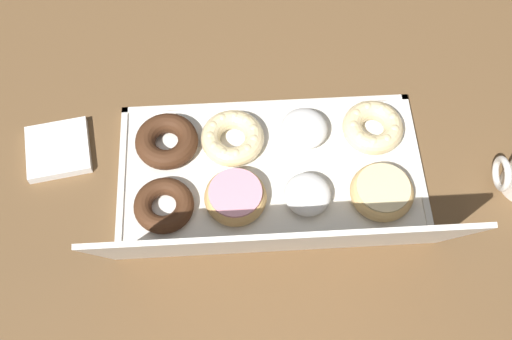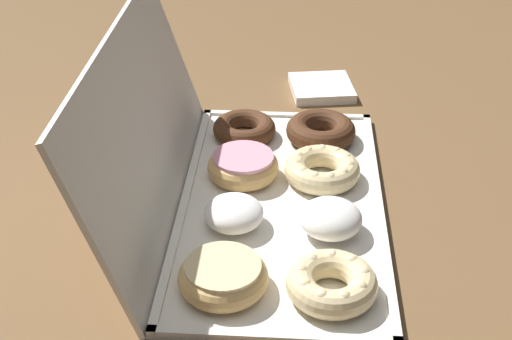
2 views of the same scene
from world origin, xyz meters
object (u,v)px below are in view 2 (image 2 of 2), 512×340
(cruller_donut_0, at_px, (332,283))
(chocolate_cake_ring_donut_7, at_px, (244,129))
(chocolate_cake_ring_donut_3, at_px, (321,131))
(glazed_ring_donut_4, at_px, (223,276))
(napkin_stack, at_px, (322,88))
(powdered_filled_donut_1, at_px, (331,218))
(donut_box, at_px, (281,205))
(powdered_filled_donut_5, at_px, (234,213))
(pink_frosted_donut_6, at_px, (243,166))
(cruller_donut_2, at_px, (322,169))

(cruller_donut_0, distance_m, chocolate_cake_ring_donut_7, 0.42)
(chocolate_cake_ring_donut_3, relative_size, glazed_ring_donut_4, 1.03)
(cruller_donut_0, bearing_deg, napkin_stack, 0.33)
(powdered_filled_donut_1, xyz_separation_m, chocolate_cake_ring_donut_7, (0.27, 0.14, -0.01))
(chocolate_cake_ring_donut_3, relative_size, chocolate_cake_ring_donut_7, 1.10)
(glazed_ring_donut_4, bearing_deg, donut_box, -19.01)
(glazed_ring_donut_4, bearing_deg, chocolate_cake_ring_donut_7, 0.52)
(cruller_donut_0, distance_m, glazed_ring_donut_4, 0.14)
(chocolate_cake_ring_donut_3, xyz_separation_m, napkin_stack, (0.21, -0.01, -0.02))
(cruller_donut_0, xyz_separation_m, chocolate_cake_ring_donut_7, (0.40, 0.14, -0.00))
(powdered_filled_donut_1, xyz_separation_m, chocolate_cake_ring_donut_3, (0.26, 0.01, -0.00))
(napkin_stack, bearing_deg, powdered_filled_donut_5, 164.10)
(pink_frosted_donut_6, bearing_deg, powdered_filled_donut_5, 178.56)
(donut_box, relative_size, cruller_donut_0, 4.86)
(chocolate_cake_ring_donut_3, distance_m, pink_frosted_donut_6, 0.18)
(napkin_stack, bearing_deg, chocolate_cake_ring_donut_7, 146.32)
(cruller_donut_2, bearing_deg, chocolate_cake_ring_donut_3, 0.21)
(glazed_ring_donut_4, xyz_separation_m, napkin_stack, (0.60, -0.13, -0.02))
(cruller_donut_0, bearing_deg, glazed_ring_donut_4, 88.52)
(donut_box, height_order, powdered_filled_donut_1, powdered_filled_donut_1)
(cruller_donut_2, xyz_separation_m, chocolate_cake_ring_donut_7, (0.13, 0.13, -0.00))
(cruller_donut_0, xyz_separation_m, glazed_ring_donut_4, (0.00, 0.14, -0.00))
(glazed_ring_donut_4, height_order, powdered_filled_donut_5, powdered_filled_donut_5)
(chocolate_cake_ring_donut_7, bearing_deg, donut_box, -160.04)
(pink_frosted_donut_6, bearing_deg, glazed_ring_donut_4, 178.99)
(cruller_donut_2, relative_size, chocolate_cake_ring_donut_3, 1.01)
(pink_frosted_donut_6, relative_size, chocolate_cake_ring_donut_7, 1.04)
(glazed_ring_donut_4, bearing_deg, cruller_donut_0, -91.48)
(powdered_filled_donut_5, bearing_deg, chocolate_cake_ring_donut_3, -26.52)
(cruller_donut_2, distance_m, chocolate_cake_ring_donut_7, 0.18)
(cruller_donut_0, xyz_separation_m, powdered_filled_donut_1, (0.13, -0.00, 0.00))
(chocolate_cake_ring_donut_3, height_order, powdered_filled_donut_5, powdered_filled_donut_5)
(cruller_donut_0, height_order, chocolate_cake_ring_donut_3, cruller_donut_0)
(chocolate_cake_ring_donut_3, xyz_separation_m, powdered_filled_donut_5, (-0.26, 0.13, 0.00))
(donut_box, xyz_separation_m, pink_frosted_donut_6, (0.07, 0.06, 0.03))
(donut_box, relative_size, chocolate_cake_ring_donut_3, 4.75)
(pink_frosted_donut_6, bearing_deg, powdered_filled_donut_1, -135.42)
(donut_box, bearing_deg, cruller_donut_0, -160.92)
(powdered_filled_donut_1, bearing_deg, powdered_filled_donut_5, 87.21)
(chocolate_cake_ring_donut_3, relative_size, powdered_filled_donut_5, 1.40)
(donut_box, height_order, chocolate_cake_ring_donut_3, chocolate_cake_ring_donut_3)
(chocolate_cake_ring_donut_7, relative_size, napkin_stack, 0.93)
(powdered_filled_donut_1, relative_size, chocolate_cake_ring_donut_3, 0.75)
(powdered_filled_donut_1, height_order, chocolate_cake_ring_donut_7, powdered_filled_donut_1)
(powdered_filled_donut_5, bearing_deg, cruller_donut_0, -135.59)
(chocolate_cake_ring_donut_3, xyz_separation_m, pink_frosted_donut_6, (-0.13, 0.12, 0.00))
(glazed_ring_donut_4, bearing_deg, chocolate_cake_ring_donut_3, -18.25)
(donut_box, height_order, glazed_ring_donut_4, glazed_ring_donut_4)
(chocolate_cake_ring_donut_3, bearing_deg, donut_box, 162.54)
(powdered_filled_donut_1, distance_m, powdered_filled_donut_5, 0.14)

